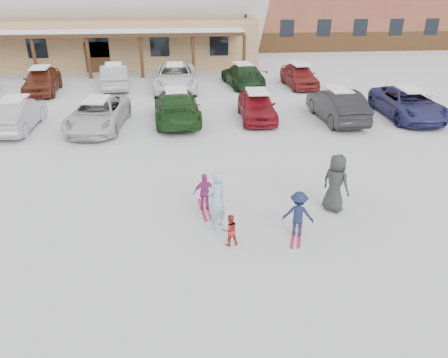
{
  "coord_description": "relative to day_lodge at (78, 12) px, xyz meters",
  "views": [
    {
      "loc": [
        -0.81,
        -10.7,
        6.43
      ],
      "look_at": [
        0.3,
        1.0,
        1.0
      ],
      "focal_mm": 35.0,
      "sensor_mm": 36.0,
      "label": 1
    }
  ],
  "objects": [
    {
      "name": "parked_car_5",
      "position": [
        15.66,
        -18.38,
        -3.17
      ],
      "size": [
        1.86,
        4.76,
        1.54
      ],
      "primitive_type": "imported",
      "rotation": [
        0.0,
        0.0,
        3.19
      ],
      "color": "black",
      "rests_on": "ground"
    },
    {
      "name": "parked_car_3",
      "position": [
        7.85,
        -17.74,
        -3.17
      ],
      "size": [
        2.46,
        5.42,
        1.54
      ],
      "primitive_type": "imported",
      "rotation": [
        0.0,
        0.0,
        3.2
      ],
      "color": "#1A3E17",
      "rests_on": "ground"
    },
    {
      "name": "day_lodge",
      "position": [
        0.0,
        0.0,
        0.0
      ],
      "size": [
        29.12,
        12.5,
        10.38
      ],
      "color": "tan",
      "rests_on": "ground"
    },
    {
      "name": "skis_child_navy",
      "position": [
        11.15,
        -28.64,
        -3.93
      ],
      "size": [
        0.62,
        1.39,
        0.03
      ],
      "primitive_type": "cube",
      "rotation": [
        0.0,
        0.0,
        2.83
      ],
      "color": "#BF1B4A",
      "rests_on": "ground"
    },
    {
      "name": "child_navy",
      "position": [
        11.15,
        -28.64,
        -3.29
      ],
      "size": [
        0.95,
        0.72,
        1.31
      ],
      "primitive_type": "imported",
      "rotation": [
        0.0,
        0.0,
        2.83
      ],
      "color": "#171F40",
      "rests_on": "ground"
    },
    {
      "name": "parked_car_12",
      "position": [
        15.68,
        -10.97,
        -3.22
      ],
      "size": [
        1.95,
        4.33,
        1.45
      ],
      "primitive_type": "imported",
      "rotation": [
        0.0,
        0.0,
        0.06
      ],
      "color": "maroon",
      "rests_on": "ground"
    },
    {
      "name": "parked_car_1",
      "position": [
        0.51,
        -18.41,
        -3.21
      ],
      "size": [
        1.58,
        4.44,
        1.46
      ],
      "primitive_type": "imported",
      "rotation": [
        0.0,
        0.0,
        3.15
      ],
      "color": "#9E9DA2",
      "rests_on": "ground"
    },
    {
      "name": "parked_car_6",
      "position": [
        19.38,
        -18.23,
        -3.23
      ],
      "size": [
        2.49,
        5.22,
        1.44
      ],
      "primitive_type": "imported",
      "rotation": [
        0.0,
        0.0,
        -0.02
      ],
      "color": "navy",
      "rests_on": "ground"
    },
    {
      "name": "parked_car_10",
      "position": [
        7.74,
        -11.0,
        -3.16
      ],
      "size": [
        2.62,
        5.65,
        1.57
      ],
      "primitive_type": "imported",
      "rotation": [
        0.0,
        0.0,
        0.0
      ],
      "color": "white",
      "rests_on": "ground"
    },
    {
      "name": "parked_car_9",
      "position": [
        3.89,
        -10.31,
        -3.19
      ],
      "size": [
        2.2,
        4.77,
        1.51
      ],
      "primitive_type": "imported",
      "rotation": [
        0.0,
        0.0,
        3.27
      ],
      "color": "#9E9DA2",
      "rests_on": "ground"
    },
    {
      "name": "toddler_red",
      "position": [
        9.27,
        -28.94,
        -3.5
      ],
      "size": [
        0.49,
        0.41,
        0.89
      ],
      "primitive_type": "imported",
      "rotation": [
        0.0,
        0.0,
        3.33
      ],
      "color": "#AA2826",
      "rests_on": "ground"
    },
    {
      "name": "parked_car_4",
      "position": [
        11.79,
        -17.87,
        -3.23
      ],
      "size": [
        1.78,
        4.21,
        1.42
      ],
      "primitive_type": "imported",
      "rotation": [
        0.0,
        0.0,
        -0.02
      ],
      "color": "maroon",
      "rests_on": "ground"
    },
    {
      "name": "child_magenta",
      "position": [
        8.73,
        -27.0,
        -3.34
      ],
      "size": [
        0.73,
        0.36,
        1.2
      ],
      "primitive_type": "imported",
      "rotation": [
        0.0,
        0.0,
        3.24
      ],
      "color": "#B03182",
      "rests_on": "ground"
    },
    {
      "name": "parked_car_8",
      "position": [
        -0.33,
        -11.17,
        -3.17
      ],
      "size": [
        2.21,
        4.68,
        1.55
      ],
      "primitive_type": "imported",
      "rotation": [
        0.0,
        0.0,
        0.08
      ],
      "color": "maroon",
      "rests_on": "ground"
    },
    {
      "name": "lamp_post",
      "position": [
        13.23,
        -3.1,
        -0.08
      ],
      "size": [
        0.5,
        0.25,
        6.9
      ],
      "color": "black",
      "rests_on": "ground"
    },
    {
      "name": "skis_child_magenta",
      "position": [
        8.73,
        -27.0,
        -3.93
      ],
      "size": [
        0.34,
        1.41,
        0.03
      ],
      "primitive_type": "cube",
      "rotation": [
        0.0,
        0.0,
        3.24
      ],
      "color": "#BF1B4A",
      "rests_on": "ground"
    },
    {
      "name": "bystander_dark",
      "position": [
        12.59,
        -27.33,
        -3.05
      ],
      "size": [
        0.99,
        1.04,
        1.79
      ],
      "primitive_type": "imported",
      "rotation": [
        0.0,
        0.0,
        2.23
      ],
      "color": "#2A2B2D",
      "rests_on": "ground"
    },
    {
      "name": "parked_car_2",
      "position": [
        4.22,
        -18.55,
        -3.25
      ],
      "size": [
        2.69,
        5.14,
        1.38
      ],
      "primitive_type": "imported",
      "rotation": [
        0.0,
        0.0,
        -0.08
      ],
      "color": "silver",
      "rests_on": "ground"
    },
    {
      "name": "adult_skier",
      "position": [
        8.99,
        -28.05,
        -3.07
      ],
      "size": [
        0.75,
        0.73,
        1.74
      ],
      "primitive_type": "imported",
      "rotation": [
        0.0,
        0.0,
        3.85
      ],
      "color": "#8DB3C4",
      "rests_on": "ground"
    },
    {
      "name": "parked_car_11",
      "position": [
        12.08,
        -10.43,
        -3.23
      ],
      "size": [
        2.69,
        5.15,
        1.43
      ],
      "primitive_type": "imported",
      "rotation": [
        0.0,
        0.0,
        3.29
      ],
      "color": "#173318",
      "rests_on": "ground"
    },
    {
      "name": "ground",
      "position": [
        9.0,
        -27.96,
        -3.94
      ],
      "size": [
        160.0,
        160.0,
        0.0
      ],
      "primitive_type": "plane",
      "color": "silver",
      "rests_on": "ground"
    }
  ]
}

